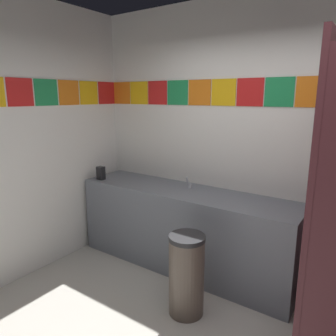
# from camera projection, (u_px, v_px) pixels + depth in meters

# --- Properties ---
(wall_back) EXTENTS (4.26, 0.09, 2.86)m
(wall_back) POSITION_uv_depth(u_px,v_px,m) (277.00, 143.00, 3.11)
(wall_back) COLOR white
(wall_back) RESTS_ON ground_plane
(vanity_counter) EXTENTS (2.47, 0.61, 0.89)m
(vanity_counter) POSITION_uv_depth(u_px,v_px,m) (184.00, 228.00, 3.52)
(vanity_counter) COLOR slate
(vanity_counter) RESTS_ON ground_plane
(faucet_center) EXTENTS (0.04, 0.10, 0.14)m
(faucet_center) POSITION_uv_depth(u_px,v_px,m) (189.00, 184.00, 3.48)
(faucet_center) COLOR silver
(faucet_center) RESTS_ON vanity_counter
(soap_dispenser) EXTENTS (0.09, 0.09, 0.16)m
(soap_dispenser) POSITION_uv_depth(u_px,v_px,m) (101.00, 173.00, 3.85)
(soap_dispenser) COLOR black
(soap_dispenser) RESTS_ON vanity_counter
(trash_bin) EXTENTS (0.31, 0.31, 0.73)m
(trash_bin) POSITION_uv_depth(u_px,v_px,m) (186.00, 275.00, 2.75)
(trash_bin) COLOR brown
(trash_bin) RESTS_ON ground_plane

